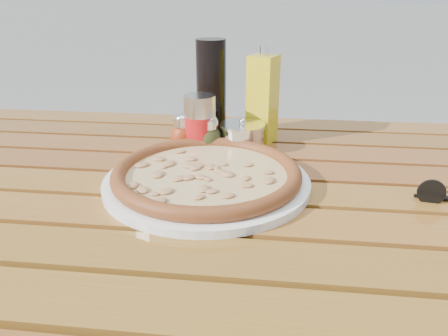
# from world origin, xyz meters

# --- Properties ---
(table) EXTENTS (1.40, 0.90, 0.75)m
(table) POSITION_xyz_m (0.00, -0.00, 0.67)
(table) COLOR #391F0D
(table) RESTS_ON ground
(plate) EXTENTS (0.42, 0.42, 0.01)m
(plate) POSITION_xyz_m (-0.03, 0.01, 0.76)
(plate) COLOR white
(plate) RESTS_ON table
(pizza) EXTENTS (0.37, 0.37, 0.03)m
(pizza) POSITION_xyz_m (-0.03, 0.01, 0.77)
(pizza) COLOR beige
(pizza) RESTS_ON plate
(pepper_shaker) EXTENTS (0.07, 0.07, 0.08)m
(pepper_shaker) POSITION_xyz_m (-0.11, 0.18, 0.79)
(pepper_shaker) COLOR #A73613
(pepper_shaker) RESTS_ON table
(oregano_shaker) EXTENTS (0.07, 0.07, 0.08)m
(oregano_shaker) POSITION_xyz_m (-0.05, 0.17, 0.79)
(oregano_shaker) COLOR #363A17
(oregano_shaker) RESTS_ON table
(dark_bottle) EXTENTS (0.07, 0.07, 0.22)m
(dark_bottle) POSITION_xyz_m (-0.06, 0.28, 0.86)
(dark_bottle) COLOR black
(dark_bottle) RESTS_ON table
(soda_can) EXTENTS (0.07, 0.07, 0.12)m
(soda_can) POSITION_xyz_m (-0.07, 0.18, 0.81)
(soda_can) COLOR silver
(soda_can) RESTS_ON table
(olive_oil_cruet) EXTENTS (0.07, 0.07, 0.21)m
(olive_oil_cruet) POSITION_xyz_m (0.06, 0.26, 0.85)
(olive_oil_cruet) COLOR gold
(olive_oil_cruet) RESTS_ON table
(parmesan_tin) EXTENTS (0.11, 0.11, 0.07)m
(parmesan_tin) POSITION_xyz_m (0.02, 0.19, 0.78)
(parmesan_tin) COLOR silver
(parmesan_tin) RESTS_ON table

